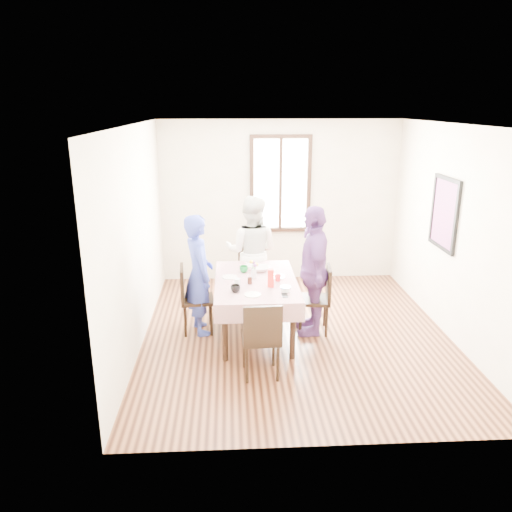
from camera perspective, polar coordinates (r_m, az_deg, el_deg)
The scene contains 31 objects.
ground at distance 6.67m, azimuth 4.62°, elevation -8.96°, with size 4.50×4.50×0.00m, color black.
back_wall at distance 8.37m, azimuth 2.79°, elevation 6.29°, with size 4.00×4.00×0.00m, color beige.
right_wall at distance 6.77m, azimuth 21.95°, elevation 2.40°, with size 4.50×4.50×0.00m, color beige.
window_frame at distance 8.30m, azimuth 2.84°, elevation 8.29°, with size 1.02×0.06×1.62m, color black.
window_pane at distance 8.31m, azimuth 2.83°, elevation 8.30°, with size 0.90×0.02×1.50m, color white.
art_poster at distance 6.98m, azimuth 20.97°, elevation 4.63°, with size 0.04×0.76×0.96m, color red.
dining_table at distance 6.50m, azimuth -0.02°, elevation -5.98°, with size 0.92×1.49×0.75m, color black.
tablecloth at distance 6.36m, azimuth -0.02°, elevation -2.83°, with size 1.04×1.61×0.01m, color #5C0717.
chair_left at distance 6.60m, azimuth -6.79°, elevation -4.97°, with size 0.42×0.42×0.91m, color black.
chair_right at distance 6.60m, azimuth 6.66°, elevation -5.00°, with size 0.42×0.42×0.91m, color black.
chair_far at distance 7.42m, azimuth -0.46°, elevation -2.30°, with size 0.42×0.42×0.91m, color black.
chair_near at distance 5.54m, azimuth 0.57°, elevation -9.40°, with size 0.42×0.42×0.91m, color black.
person_left at distance 6.48m, azimuth -6.72°, elevation -2.14°, with size 0.58×0.38×1.60m, color #2E3A9C.
person_far at distance 7.29m, azimuth -0.46°, elevation 0.47°, with size 0.81×0.63×1.67m, color silver.
person_right at distance 6.45m, azimuth 6.61°, elevation -1.68°, with size 1.01×0.42×1.72m, color #603776.
mug_black at distance 5.94m, azimuth -2.39°, elevation -3.79°, with size 0.12×0.12×0.09m, color black.
mug_flag at distance 6.31m, azimuth 2.54°, elevation -2.55°, with size 0.09×0.09×0.08m, color red.
mug_green at distance 6.63m, azimuth -1.43°, elevation -1.53°, with size 0.11×0.11×0.09m, color #0C7226.
serving_bowl at distance 6.69m, azimuth 0.49°, elevation -1.47°, with size 0.25×0.25×0.06m, color white.
juice_carton at distance 6.09m, azimuth 1.71°, elevation -2.56°, with size 0.07×0.07×0.23m, color red.
butter_tub at distance 5.97m, azimuth 3.42°, elevation -3.89°, with size 0.11×0.11×0.05m, color white.
jam_jar at distance 6.21m, azimuth -0.72°, elevation -2.88°, with size 0.06×0.06×0.08m, color black.
drinking_glass at distance 6.10m, azimuth -2.16°, elevation -3.12°, with size 0.08×0.08×0.11m, color silver.
smartphone at distance 5.85m, azimuth 3.34°, elevation -4.57°, with size 0.07×0.14×0.01m, color black.
flower_vase at distance 6.38m, azimuth -0.25°, elevation -2.07°, with size 0.07×0.07×0.13m, color silver.
plate_left at distance 6.45m, azimuth -3.06°, elevation -2.43°, with size 0.20×0.20×0.01m, color white.
plate_right at distance 6.46m, azimuth 2.48°, elevation -2.41°, with size 0.20×0.20×0.01m, color white.
plate_far at distance 6.90m, azimuth -0.50°, elevation -1.09°, with size 0.20×0.20×0.01m, color white.
plate_near at distance 5.86m, azimuth -0.39°, elevation -4.49°, with size 0.20×0.20×0.01m, color white.
butter_lid at distance 5.96m, azimuth 3.43°, elevation -3.60°, with size 0.12×0.12×0.01m, color blue.
flower_bunch at distance 6.34m, azimuth -0.25°, elevation -1.07°, with size 0.09×0.09×0.10m, color yellow, non-canonical shape.
Camera 1 is at (-0.86, -5.92, 2.94)m, focal length 34.59 mm.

